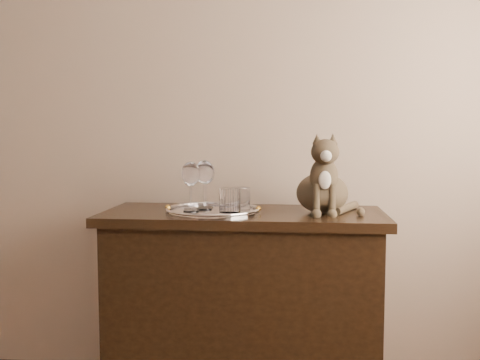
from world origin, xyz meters
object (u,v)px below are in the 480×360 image
object	(u,v)px
wine_glass_b	(206,185)
cat	(322,173)
wine_glass_a	(191,187)
wine_glass_c	(191,187)
wine_glass_d	(204,185)
tumbler_c	(240,199)
tumbler_a	(230,200)
sideboard	(243,308)
tray	(213,211)

from	to	relation	value
wine_glass_b	cat	xyz separation A→B (m)	(0.50, -0.04, 0.06)
wine_glass_a	wine_glass_c	xyz separation A→B (m)	(0.02, -0.08, 0.01)
cat	wine_glass_a	bearing A→B (deg)	177.98
wine_glass_d	tumbler_c	distance (m)	0.17
tumbler_a	cat	xyz separation A→B (m)	(0.38, 0.08, 0.11)
wine_glass_b	tumbler_c	xyz separation A→B (m)	(0.16, -0.04, -0.05)
sideboard	tumbler_c	distance (m)	0.48
wine_glass_a	wine_glass_b	distance (m)	0.07
sideboard	tumbler_c	bearing A→B (deg)	-160.56
wine_glass_c	tumbler_a	distance (m)	0.17
tumbler_c	wine_glass_b	bearing A→B (deg)	163.88
sideboard	cat	size ratio (longest dim) A/B	3.57
wine_glass_b	tumbler_c	size ratio (longest dim) A/B	2.13
wine_glass_d	tumbler_a	size ratio (longest dim) A/B	2.12
wine_glass_a	tumbler_a	bearing A→B (deg)	-25.49
sideboard	wine_glass_a	bearing A→B (deg)	177.34
tumbler_a	sideboard	bearing A→B (deg)	57.38
wine_glass_c	wine_glass_d	xyz separation A→B (m)	(0.05, 0.07, 0.00)
tray	wine_glass_c	distance (m)	0.14
wine_glass_d	wine_glass_a	bearing A→B (deg)	168.38
wine_glass_b	cat	distance (m)	0.51
tray	wine_glass_c	world-z (taller)	wine_glass_c
wine_glass_a	tumbler_a	distance (m)	0.21
cat	wine_glass_b	bearing A→B (deg)	174.55
tray	tumbler_c	distance (m)	0.13
sideboard	wine_glass_a	distance (m)	0.57
wine_glass_c	sideboard	bearing A→B (deg)	18.21
wine_glass_c	cat	distance (m)	0.56
wine_glass_b	tumbler_a	bearing A→B (deg)	-44.18
wine_glass_a	wine_glass_d	bearing A→B (deg)	-11.62
tray	wine_glass_b	world-z (taller)	wine_glass_b
tumbler_c	wine_glass_c	bearing A→B (deg)	-161.87
wine_glass_a	cat	distance (m)	0.57
sideboard	tray	bearing A→B (deg)	-166.77
wine_glass_b	tumbler_c	bearing A→B (deg)	-16.12
tray	tumbler_a	size ratio (longest dim) A/B	3.99
tumbler_a	tray	bearing A→B (deg)	149.64
wine_glass_a	wine_glass_c	world-z (taller)	wine_glass_c
wine_glass_c	wine_glass_d	size ratio (longest dim) A/B	0.99
cat	tray	bearing A→B (deg)	-177.11
wine_glass_d	wine_glass_c	bearing A→B (deg)	-123.75
wine_glass_b	wine_glass_c	distance (m)	0.12
wine_glass_b	sideboard	bearing A→B (deg)	-13.43
tray	cat	size ratio (longest dim) A/B	1.19
sideboard	cat	xyz separation A→B (m)	(0.33, 0.00, 0.59)
wine_glass_c	wine_glass_d	bearing A→B (deg)	56.25
wine_glass_a	wine_glass_b	bearing A→B (deg)	25.25
wine_glass_d	tumbler_a	bearing A→B (deg)	-31.78
wine_glass_b	wine_glass_c	world-z (taller)	wine_glass_c
sideboard	tumbler_c	world-z (taller)	tumbler_c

